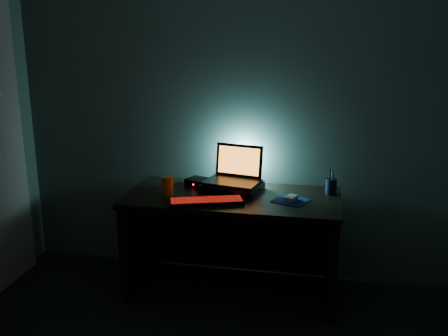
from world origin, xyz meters
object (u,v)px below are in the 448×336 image
Objects in this scene: pen_cup at (331,187)px; router at (199,182)px; keyboard at (206,201)px; laptop at (235,173)px; juice_glass at (168,186)px; mouse at (291,198)px.

router is (-0.97, 0.01, -0.03)m from pen_cup.
keyboard is 0.41m from router.
pen_cup is at bearing 5.90° from keyboard.
laptop is 3.23× the size of juice_glass.
mouse is at bearing -141.56° from pen_cup.
juice_glass is at bearing -167.49° from pen_cup.
juice_glass is (-0.31, 0.12, 0.05)m from keyboard.
juice_glass is at bearing 139.50° from keyboard.
mouse is 0.50× the size of router.
pen_cup reaches higher than router.
laptop reaches higher than keyboard.
mouse is 0.34m from pen_cup.
router is at bearing 57.74° from juice_glass.
router reaches higher than mouse.
router is (0.16, 0.26, -0.04)m from juice_glass.
pen_cup is at bearing 12.51° from juice_glass.
laptop is 0.39m from keyboard.
pen_cup is at bearing 58.73° from mouse.
juice_glass is (-0.86, -0.04, 0.05)m from mouse.
router is at bearing -172.59° from laptop.
keyboard is 5.06× the size of mouse.
pen_cup is (0.27, 0.21, 0.04)m from mouse.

